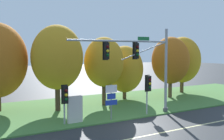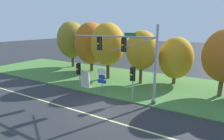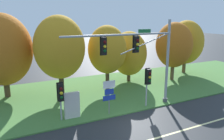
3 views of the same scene
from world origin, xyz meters
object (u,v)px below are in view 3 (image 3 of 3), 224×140
object	(u,v)px
tree_left_of_mast	(3,50)
tree_furthest_back	(186,42)
traffic_signal_mast	(142,53)
pedestrian_signal_near_kerb	(148,79)
tree_tall_centre	(129,54)
tree_behind_signpost	(60,48)
tree_right_far	(174,45)
info_kiosk	(72,105)
route_sign_post	(109,93)
pedestrian_signal_further_along	(61,94)
tree_mid_verge	(107,50)

from	to	relation	value
tree_left_of_mast	tree_furthest_back	xyz separation A→B (m)	(20.93, -0.28, -0.33)
traffic_signal_mast	pedestrian_signal_near_kerb	bearing A→B (deg)	-21.61
tree_tall_centre	tree_furthest_back	world-z (taller)	tree_furthest_back
tree_behind_signpost	tree_right_far	xyz separation A→B (m)	(12.82, 0.15, -0.50)
pedestrian_signal_near_kerb	tree_furthest_back	size ratio (longest dim) A/B	0.47
traffic_signal_mast	tree_behind_signpost	world-z (taller)	tree_behind_signpost
tree_tall_centre	info_kiosk	world-z (taller)	tree_tall_centre
route_sign_post	tree_right_far	bearing A→B (deg)	26.20
info_kiosk	tree_furthest_back	bearing A→B (deg)	21.16
tree_behind_signpost	info_kiosk	distance (m)	5.69
tree_behind_signpost	tree_furthest_back	distance (m)	16.68
traffic_signal_mast	pedestrian_signal_near_kerb	size ratio (longest dim) A/B	2.82
traffic_signal_mast	tree_left_of_mast	bearing A→B (deg)	142.54
pedestrian_signal_near_kerb	tree_right_far	size ratio (longest dim) A/B	0.48
traffic_signal_mast	tree_behind_signpost	size ratio (longest dim) A/B	1.23
info_kiosk	pedestrian_signal_further_along	bearing A→B (deg)	-167.56
tree_right_far	info_kiosk	world-z (taller)	tree_right_far
tree_mid_verge	tree_tall_centre	xyz separation A→B (m)	(3.55, 1.89, -0.89)
tree_behind_signpost	tree_mid_verge	size ratio (longest dim) A/B	1.14
tree_left_of_mast	tree_furthest_back	distance (m)	20.94
tree_tall_centre	info_kiosk	xyz separation A→B (m)	(-8.44, -6.40, -2.19)
pedestrian_signal_further_along	tree_mid_verge	size ratio (longest dim) A/B	0.44
pedestrian_signal_near_kerb	traffic_signal_mast	bearing A→B (deg)	158.39
tree_left_of_mast	tree_tall_centre	xyz separation A→B (m)	(12.50, -0.41, -1.15)
tree_tall_centre	route_sign_post	bearing A→B (deg)	-129.62
tree_mid_verge	tree_furthest_back	distance (m)	12.16
info_kiosk	tree_left_of_mast	bearing A→B (deg)	120.79
pedestrian_signal_near_kerb	tree_right_far	world-z (taller)	tree_right_far
tree_mid_verge	info_kiosk	bearing A→B (deg)	-137.35
tree_left_of_mast	traffic_signal_mast	bearing A→B (deg)	-37.46
info_kiosk	pedestrian_signal_near_kerb	bearing A→B (deg)	-6.72
pedestrian_signal_near_kerb	tree_right_far	xyz separation A→B (m)	(7.17, 5.27, 1.71)
route_sign_post	pedestrian_signal_further_along	bearing A→B (deg)	172.50
pedestrian_signal_near_kerb	info_kiosk	xyz separation A→B (m)	(-5.99, 0.71, -1.36)
tree_furthest_back	traffic_signal_mast	bearing A→B (deg)	-148.28
tree_behind_signpost	tree_mid_verge	xyz separation A→B (m)	(4.55, 0.09, -0.49)
pedestrian_signal_near_kerb	tree_left_of_mast	bearing A→B (deg)	143.22
tree_right_far	tree_tall_centre	bearing A→B (deg)	158.76
tree_tall_centre	tree_right_far	xyz separation A→B (m)	(4.72, -1.84, 0.89)
pedestrian_signal_further_along	tree_furthest_back	xyz separation A→B (m)	(17.66, 6.70, 2.00)
traffic_signal_mast	info_kiosk	bearing A→B (deg)	174.72
tree_left_of_mast	tree_right_far	size ratio (longest dim) A/B	1.13
pedestrian_signal_further_along	tree_tall_centre	xyz separation A→B (m)	(9.23, 6.57, 1.17)
pedestrian_signal_further_along	tree_tall_centre	distance (m)	11.39
tree_tall_centre	tree_furthest_back	distance (m)	8.48
tree_left_of_mast	tree_tall_centre	size ratio (longest dim) A/B	1.33
tree_left_of_mast	tree_tall_centre	world-z (taller)	tree_left_of_mast
tree_left_of_mast	pedestrian_signal_further_along	bearing A→B (deg)	-64.91
pedestrian_signal_further_along	tree_right_far	xyz separation A→B (m)	(13.95, 4.73, 2.06)
route_sign_post	tree_left_of_mast	xyz separation A→B (m)	(-6.69, 7.43, 2.61)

